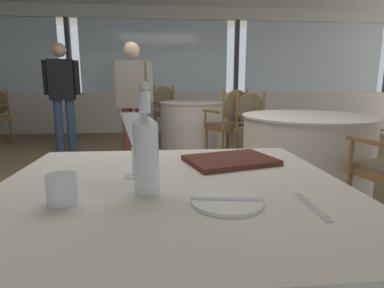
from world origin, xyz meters
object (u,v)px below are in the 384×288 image
(water_bottle, at_px, (146,150))
(wine_glass, at_px, (132,132))
(diner_person_1, at_px, (133,98))
(dining_chair_2_0, at_px, (230,119))
(water_tumbler, at_px, (62,189))
(diner_person_0, at_px, (62,91))
(dining_chair_0_1, at_px, (254,122))
(side_plate, at_px, (227,201))
(menu_book, at_px, (230,160))
(dining_chair_2_1, at_px, (167,108))

(water_bottle, xyz_separation_m, wine_glass, (-0.05, 0.16, 0.03))
(wine_glass, distance_m, diner_person_1, 2.92)
(dining_chair_2_0, bearing_deg, diner_person_1, 77.45)
(water_tumbler, height_order, diner_person_1, diner_person_1)
(water_bottle, distance_m, wine_glass, 0.17)
(diner_person_0, relative_size, diner_person_1, 1.07)
(dining_chair_0_1, bearing_deg, water_tumbler, -37.20)
(wine_glass, xyz_separation_m, diner_person_0, (-1.45, 3.94, 0.03))
(side_plate, relative_size, dining_chair_2_0, 0.20)
(water_tumbler, distance_m, diner_person_0, 4.36)
(water_bottle, height_order, menu_book, water_bottle)
(menu_book, distance_m, dining_chair_0_1, 2.94)
(side_plate, relative_size, water_bottle, 0.61)
(dining_chair_2_1, height_order, diner_person_0, diner_person_0)
(water_bottle, xyz_separation_m, dining_chair_2_1, (0.10, 5.17, -0.29))
(side_plate, distance_m, dining_chair_0_1, 3.37)
(menu_book, xyz_separation_m, diner_person_0, (-1.82, 3.79, 0.18))
(wine_glass, distance_m, water_tumbler, 0.30)
(menu_book, relative_size, dining_chair_2_0, 0.34)
(side_plate, xyz_separation_m, dining_chair_2_0, (0.76, 3.48, -0.19))
(wine_glass, height_order, dining_chair_2_0, dining_chair_2_0)
(wine_glass, relative_size, diner_person_0, 0.13)
(dining_chair_2_1, xyz_separation_m, diner_person_0, (-1.60, -1.07, 0.35))
(water_bottle, height_order, dining_chair_2_0, water_bottle)
(wine_glass, xyz_separation_m, dining_chair_2_1, (0.15, 5.01, -0.32))
(water_tumbler, relative_size, dining_chair_2_1, 0.08)
(dining_chair_2_0, bearing_deg, water_tumbler, 134.79)
(dining_chair_0_1, relative_size, diner_person_0, 0.57)
(water_bottle, distance_m, dining_chair_2_0, 3.53)
(diner_person_0, distance_m, diner_person_1, 1.57)
(side_plate, bearing_deg, wine_glass, 136.02)
(water_tumbler, distance_m, dining_chair_2_0, 3.65)
(water_bottle, bearing_deg, side_plate, -24.63)
(menu_book, relative_size, dining_chair_2_1, 0.34)
(wine_glass, height_order, water_tumbler, wine_glass)
(menu_book, distance_m, diner_person_1, 2.83)
(dining_chair_0_1, bearing_deg, diner_person_1, -101.14)
(water_bottle, distance_m, diner_person_0, 4.37)
(dining_chair_2_0, height_order, dining_chair_2_1, dining_chair_2_1)
(dining_chair_2_1, bearing_deg, water_tumbler, -29.57)
(wine_glass, bearing_deg, diner_person_1, 95.38)
(side_plate, bearing_deg, diner_person_1, 99.77)
(side_plate, distance_m, water_tumbler, 0.44)
(water_tumbler, height_order, menu_book, water_tumbler)
(diner_person_0, bearing_deg, side_plate, 13.79)
(wine_glass, relative_size, dining_chair_2_0, 0.22)
(dining_chair_0_1, xyz_separation_m, diner_person_1, (-1.57, -0.04, 0.32))
(water_tumbler, relative_size, diner_person_0, 0.05)
(dining_chair_0_1, bearing_deg, menu_book, -30.76)
(water_tumbler, bearing_deg, side_plate, -5.18)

